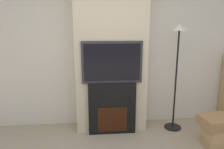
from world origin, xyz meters
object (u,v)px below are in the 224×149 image
fireplace (112,108)px  television (112,62)px  box_stack (217,131)px  floor_lamp (177,61)px

fireplace → television: television is taller
fireplace → box_stack: bearing=-20.7°
fireplace → floor_lamp: bearing=3.0°
floor_lamp → box_stack: (0.44, -0.64, -0.96)m
box_stack → television: bearing=159.4°
floor_lamp → box_stack: floor_lamp is taller
television → floor_lamp: (1.10, 0.06, -0.01)m
box_stack → fireplace: bearing=159.3°
box_stack → floor_lamp: bearing=124.4°
television → floor_lamp: floor_lamp is taller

